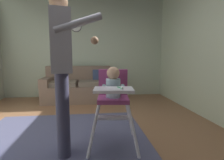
{
  "coord_description": "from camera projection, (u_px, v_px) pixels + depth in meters",
  "views": [
    {
      "loc": [
        0.18,
        -2.17,
        1.08
      ],
      "look_at": [
        0.41,
        -0.13,
        0.81
      ],
      "focal_mm": 27.78,
      "sensor_mm": 36.0,
      "label": 1
    }
  ],
  "objects": [
    {
      "name": "couch",
      "position": [
        79.0,
        87.0,
        4.4
      ],
      "size": [
        1.69,
        0.86,
        0.86
      ],
      "rotation": [
        0.0,
        0.0,
        -1.57
      ],
      "color": "#7F6656",
      "rests_on": "ground"
    },
    {
      "name": "area_rug",
      "position": [
        58.0,
        145.0,
        2.14
      ],
      "size": [
        2.32,
        2.37,
        0.01
      ],
      "primitive_type": "cube",
      "color": "#505272",
      "rests_on": "ground"
    },
    {
      "name": "high_chair",
      "position": [
        113.0,
        92.0,
        2.06
      ],
      "size": [
        0.67,
        0.77,
        0.98
      ],
      "rotation": [
        0.0,
        0.0,
        -1.68
      ],
      "color": "white",
      "rests_on": "ground"
    },
    {
      "name": "adult_standing",
      "position": [
        61.0,
        66.0,
        1.84
      ],
      "size": [
        0.58,
        0.5,
        1.74
      ],
      "rotation": [
        0.0,
        0.0,
        0.21
      ],
      "color": "#3E3E58",
      "rests_on": "ground"
    },
    {
      "name": "wall_clock",
      "position": [
        76.0,
        27.0,
        4.66
      ],
      "size": [
        0.29,
        0.04,
        0.29
      ],
      "color": "white"
    },
    {
      "name": "ground",
      "position": [
        80.0,
        145.0,
        2.26
      ],
      "size": [
        5.97,
        7.06,
        0.1
      ],
      "primitive_type": "cube",
      "color": "#8D6041"
    },
    {
      "name": "wall_far",
      "position": [
        85.0,
        48.0,
        4.8
      ],
      "size": [
        5.17,
        0.06,
        2.69
      ],
      "primitive_type": "cube",
      "color": "#B4C2AA",
      "rests_on": "ground"
    }
  ]
}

